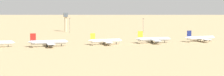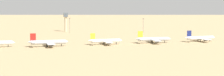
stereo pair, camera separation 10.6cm
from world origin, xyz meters
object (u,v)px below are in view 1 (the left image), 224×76
Objects in this scene: control_tower at (66,20)px; parked_jet_yellow_3 at (153,39)px; parked_jet_navy_4 at (200,38)px; light_pole_mid at (70,24)px; parked_jet_red_1 at (48,42)px; light_pole_west at (143,25)px; parked_jet_yellow_2 at (105,41)px.

parked_jet_yellow_3 is at bearing -67.76° from control_tower.
light_pole_mid reaches higher than parked_jet_navy_4.
light_pole_west is at bearing 40.35° from parked_jet_red_1.
parked_jet_yellow_3 is at bearing -103.26° from light_pole_west.
light_pole_west is (-22.70, 104.58, 6.20)m from parked_jet_navy_4.
light_pole_west reaches higher than parked_jet_yellow_3.
parked_jet_yellow_3 is 1.48× the size of control_tower.
parked_jet_navy_4 is at bearing -53.66° from control_tower.
parked_jet_navy_4 is 165.65m from light_pole_mid.
parked_jet_red_1 reaches higher than parked_jet_navy_4.
parked_jet_yellow_2 is at bearing 1.40° from parked_jet_red_1.
control_tower is (-108.83, 147.94, 10.38)m from parked_jet_navy_4.
parked_jet_yellow_2 is at bearing -84.05° from light_pole_mid.
parked_jet_red_1 is 138.09m from light_pole_mid.
parked_jet_red_1 is 2.07× the size of light_pole_west.
parked_jet_yellow_2 is at bearing -84.17° from control_tower.
light_pole_mid is (37.17, 132.84, 6.32)m from parked_jet_red_1.
parked_jet_yellow_2 is 1.85× the size of light_pole_west.
parked_jet_navy_4 is 1.84× the size of light_pole_mid.
parked_jet_red_1 reaches higher than parked_jet_yellow_3.
control_tower is at bearing 75.03° from parked_jet_red_1.
light_pole_mid is (1.91, -21.59, -3.79)m from control_tower.
light_pole_mid is at bearing 165.51° from light_pole_west.
control_tower reaches higher than parked_jet_red_1.
light_pole_west reaches higher than parked_jet_yellow_2.
parked_jet_red_1 is at bearing -173.04° from parked_jet_yellow_3.
parked_jet_yellow_3 is 141.06m from light_pole_mid.
parked_jet_yellow_2 is (50.70, 3.10, -0.41)m from parked_jet_red_1.
parked_jet_navy_4 reaches higher than parked_jet_yellow_2.
parked_jet_yellow_2 is 130.61m from light_pole_mid.
control_tower is 96.52m from light_pole_west.
parked_jet_yellow_3 is (96.38, 4.97, -0.14)m from parked_jet_red_1.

